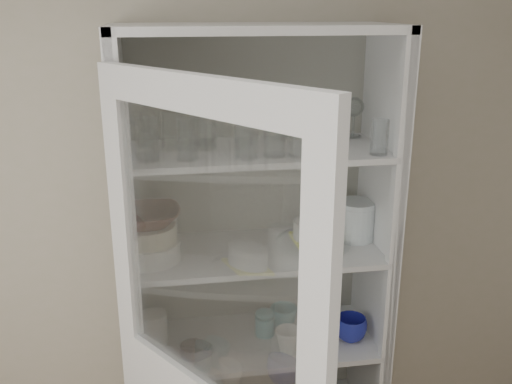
# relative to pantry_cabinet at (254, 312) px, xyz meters

# --- Properties ---
(wall_back) EXTENTS (3.60, 0.02, 2.60)m
(wall_back) POSITION_rel_pantry_cabinet_xyz_m (-0.20, 0.16, 0.36)
(wall_back) COLOR #B4AC95
(wall_back) RESTS_ON ground
(pantry_cabinet) EXTENTS (1.00, 0.45, 2.10)m
(pantry_cabinet) POSITION_rel_pantry_cabinet_xyz_m (0.00, 0.00, 0.00)
(pantry_cabinet) COLOR silver
(pantry_cabinet) RESTS_ON floor
(tumbler_0) EXTENTS (0.09, 0.09, 0.15)m
(tumbler_0) POSITION_rel_pantry_cabinet_xyz_m (-0.39, -0.18, 0.79)
(tumbler_0) COLOR silver
(tumbler_0) RESTS_ON shelf_glass
(tumbler_1) EXTENTS (0.07, 0.07, 0.14)m
(tumbler_1) POSITION_rel_pantry_cabinet_xyz_m (-0.26, -0.19, 0.79)
(tumbler_1) COLOR silver
(tumbler_1) RESTS_ON shelf_glass
(tumbler_2) EXTENTS (0.09, 0.09, 0.15)m
(tumbler_2) POSITION_rel_pantry_cabinet_xyz_m (-0.05, -0.20, 0.80)
(tumbler_2) COLOR silver
(tumbler_2) RESTS_ON shelf_glass
(tumbler_3) EXTENTS (0.10, 0.10, 0.15)m
(tumbler_3) POSITION_rel_pantry_cabinet_xyz_m (0.04, -0.19, 0.80)
(tumbler_3) COLOR silver
(tumbler_3) RESTS_ON shelf_glass
(tumbler_4) EXTENTS (0.08, 0.08, 0.14)m
(tumbler_4) POSITION_rel_pantry_cabinet_xyz_m (0.13, -0.20, 0.79)
(tumbler_4) COLOR silver
(tumbler_4) RESTS_ON shelf_glass
(tumbler_5) EXTENTS (0.09, 0.09, 0.15)m
(tumbler_5) POSITION_rel_pantry_cabinet_xyz_m (0.19, -0.19, 0.80)
(tumbler_5) COLOR silver
(tumbler_5) RESTS_ON shelf_glass
(tumbler_6) EXTENTS (0.07, 0.07, 0.12)m
(tumbler_6) POSITION_rel_pantry_cabinet_xyz_m (0.41, -0.23, 0.78)
(tumbler_6) COLOR silver
(tumbler_6) RESTS_ON shelf_glass
(tumbler_7) EXTENTS (0.08, 0.08, 0.14)m
(tumbler_7) POSITION_rel_pantry_cabinet_xyz_m (-0.31, -0.04, 0.79)
(tumbler_7) COLOR silver
(tumbler_7) RESTS_ON shelf_glass
(tumbler_8) EXTENTS (0.09, 0.09, 0.14)m
(tumbler_8) POSITION_rel_pantry_cabinet_xyz_m (-0.18, -0.04, 0.79)
(tumbler_8) COLOR silver
(tumbler_8) RESTS_ON shelf_glass
(tumbler_9) EXTENTS (0.09, 0.09, 0.14)m
(tumbler_9) POSITION_rel_pantry_cabinet_xyz_m (-0.04, -0.04, 0.79)
(tumbler_9) COLOR silver
(tumbler_9) RESTS_ON shelf_glass
(goblet_0) EXTENTS (0.08, 0.08, 0.19)m
(goblet_0) POSITION_rel_pantry_cabinet_xyz_m (-0.19, 0.03, 0.81)
(goblet_0) COLOR silver
(goblet_0) RESTS_ON shelf_glass
(goblet_1) EXTENTS (0.08, 0.08, 0.17)m
(goblet_1) POSITION_rel_pantry_cabinet_xyz_m (-0.24, 0.05, 0.81)
(goblet_1) COLOR silver
(goblet_1) RESTS_ON shelf_glass
(goblet_2) EXTENTS (0.08, 0.08, 0.19)m
(goblet_2) POSITION_rel_pantry_cabinet_xyz_m (0.14, 0.06, 0.82)
(goblet_2) COLOR silver
(goblet_2) RESTS_ON shelf_glass
(goblet_3) EXTENTS (0.08, 0.08, 0.17)m
(goblet_3) POSITION_rel_pantry_cabinet_xyz_m (0.41, 0.06, 0.81)
(goblet_3) COLOR silver
(goblet_3) RESTS_ON shelf_glass
(plate_stack_front) EXTENTS (0.24, 0.24, 0.07)m
(plate_stack_front) POSITION_rel_pantry_cabinet_xyz_m (-0.41, -0.10, 0.36)
(plate_stack_front) COLOR silver
(plate_stack_front) RESTS_ON shelf_plates
(plate_stack_back) EXTENTS (0.21, 0.21, 0.11)m
(plate_stack_back) POSITION_rel_pantry_cabinet_xyz_m (-0.40, 0.06, 0.38)
(plate_stack_back) COLOR silver
(plate_stack_back) RESTS_ON shelf_plates
(cream_bowl) EXTENTS (0.27, 0.27, 0.07)m
(cream_bowl) POSITION_rel_pantry_cabinet_xyz_m (-0.41, -0.10, 0.42)
(cream_bowl) COLOR beige
(cream_bowl) RESTS_ON plate_stack_front
(terracotta_bowl) EXTENTS (0.25, 0.25, 0.06)m
(terracotta_bowl) POSITION_rel_pantry_cabinet_xyz_m (-0.41, -0.10, 0.49)
(terracotta_bowl) COLOR #411C15
(terracotta_bowl) RESTS_ON cream_bowl
(glass_platter) EXTENTS (0.39, 0.39, 0.02)m
(glass_platter) POSITION_rel_pantry_cabinet_xyz_m (0.23, -0.06, 0.33)
(glass_platter) COLOR silver
(glass_platter) RESTS_ON shelf_plates
(yellow_trivet) EXTENTS (0.16, 0.16, 0.01)m
(yellow_trivet) POSITION_rel_pantry_cabinet_xyz_m (0.23, -0.06, 0.34)
(yellow_trivet) COLOR yellow
(yellow_trivet) RESTS_ON glass_platter
(white_ramekin) EXTENTS (0.19, 0.19, 0.07)m
(white_ramekin) POSITION_rel_pantry_cabinet_xyz_m (0.23, -0.06, 0.38)
(white_ramekin) COLOR silver
(white_ramekin) RESTS_ON yellow_trivet
(grey_bowl_stack) EXTENTS (0.15, 0.15, 0.16)m
(grey_bowl_stack) POSITION_rel_pantry_cabinet_xyz_m (0.41, -0.04, 0.40)
(grey_bowl_stack) COLOR silver
(grey_bowl_stack) RESTS_ON shelf_plates
(mug_blue) EXTENTS (0.13, 0.13, 0.10)m
(mug_blue) POSITION_rel_pantry_cabinet_xyz_m (0.38, -0.14, -0.03)
(mug_blue) COLOR navy
(mug_blue) RESTS_ON shelf_mugs
(mug_teal) EXTENTS (0.15, 0.15, 0.11)m
(mug_teal) POSITION_rel_pantry_cabinet_xyz_m (0.12, -0.02, -0.03)
(mug_teal) COLOR #286674
(mug_teal) RESTS_ON shelf_mugs
(mug_white) EXTENTS (0.13, 0.13, 0.10)m
(mug_white) POSITION_rel_pantry_cabinet_xyz_m (0.11, -0.19, -0.03)
(mug_white) COLOR silver
(mug_white) RESTS_ON shelf_mugs
(teal_jar) EXTENTS (0.08, 0.08, 0.10)m
(teal_jar) POSITION_rel_pantry_cabinet_xyz_m (0.04, -0.05, -0.03)
(teal_jar) COLOR #286674
(teal_jar) RESTS_ON shelf_mugs
(measuring_cups) EXTENTS (0.11, 0.11, 0.04)m
(measuring_cups) POSITION_rel_pantry_cabinet_xyz_m (-0.26, -0.15, -0.06)
(measuring_cups) COLOR #B4B1C5
(measuring_cups) RESTS_ON shelf_mugs
(white_canister) EXTENTS (0.14, 0.14, 0.13)m
(white_canister) POSITION_rel_pantry_cabinet_xyz_m (-0.41, -0.03, -0.02)
(white_canister) COLOR silver
(white_canister) RESTS_ON shelf_mugs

